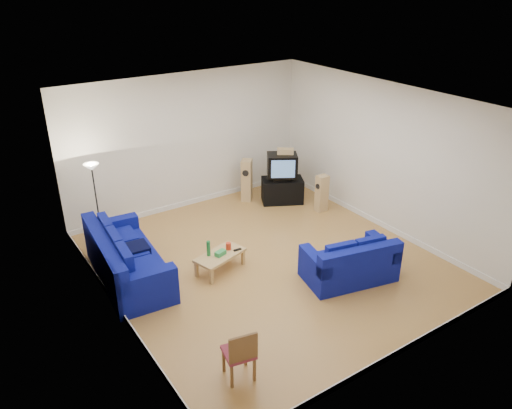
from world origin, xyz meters
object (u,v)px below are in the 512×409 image
sofa_loveseat (350,265)px  television (282,165)px  sofa_three_seat (125,263)px  tv_stand (282,190)px  coffee_table (220,256)px

sofa_loveseat → television: bearing=86.8°
sofa_three_seat → television: size_ratio=2.89×
sofa_loveseat → tv_stand: 3.61m
sofa_loveseat → coffee_table: size_ratio=1.67×
sofa_three_seat → sofa_loveseat: sofa_three_seat is taller
sofa_three_seat → tv_stand: sofa_three_seat is taller
sofa_three_seat → coffee_table: bearing=70.3°
tv_stand → television: size_ratio=1.14×
sofa_three_seat → tv_stand: (4.45, 1.14, -0.05)m
coffee_table → tv_stand: bearing=33.1°
sofa_loveseat → television: (0.97, 3.45, 0.66)m
sofa_three_seat → television: (4.42, 1.12, 0.62)m
sofa_three_seat → sofa_loveseat: size_ratio=1.39×
sofa_loveseat → sofa_three_seat: bearing=158.5°
coffee_table → television: 3.43m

